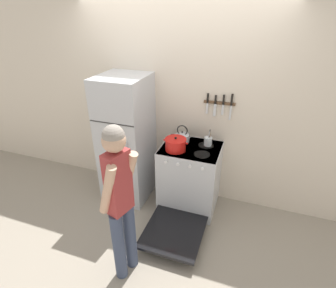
% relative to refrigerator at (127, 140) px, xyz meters
% --- Properties ---
extents(ground_plane, '(14.00, 14.00, 0.00)m').
position_rel_refrigerator_xyz_m(ground_plane, '(0.57, 0.32, -0.85)').
color(ground_plane, gray).
extents(wall_back, '(10.00, 0.06, 2.55)m').
position_rel_refrigerator_xyz_m(wall_back, '(0.57, 0.35, 0.42)').
color(wall_back, beige).
rests_on(wall_back, ground_plane).
extents(refrigerator, '(0.59, 0.67, 1.71)m').
position_rel_refrigerator_xyz_m(refrigerator, '(0.00, 0.00, 0.00)').
color(refrigerator, '#B7BABF').
rests_on(refrigerator, ground_plane).
extents(stove_range, '(0.72, 1.31, 0.89)m').
position_rel_refrigerator_xyz_m(stove_range, '(0.87, -0.01, -0.41)').
color(stove_range, silver).
rests_on(stove_range, ground_plane).
extents(dutch_oven_pot, '(0.30, 0.26, 0.17)m').
position_rel_refrigerator_xyz_m(dutch_oven_pot, '(0.71, -0.10, 0.11)').
color(dutch_oven_pot, red).
rests_on(dutch_oven_pot, stove_range).
extents(tea_kettle, '(0.23, 0.18, 0.23)m').
position_rel_refrigerator_xyz_m(tea_kettle, '(0.72, 0.14, 0.10)').
color(tea_kettle, silver).
rests_on(tea_kettle, stove_range).
extents(utensil_jar, '(0.10, 0.10, 0.22)m').
position_rel_refrigerator_xyz_m(utensil_jar, '(1.05, 0.15, 0.10)').
color(utensil_jar, silver).
rests_on(utensil_jar, stove_range).
extents(person, '(0.32, 0.38, 1.63)m').
position_rel_refrigerator_xyz_m(person, '(0.54, -1.16, 0.08)').
color(person, '#38425B').
rests_on(person, ground_plane).
extents(wall_knife_strip, '(0.38, 0.03, 0.32)m').
position_rel_refrigerator_xyz_m(wall_knife_strip, '(1.13, 0.31, 0.55)').
color(wall_knife_strip, brown).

